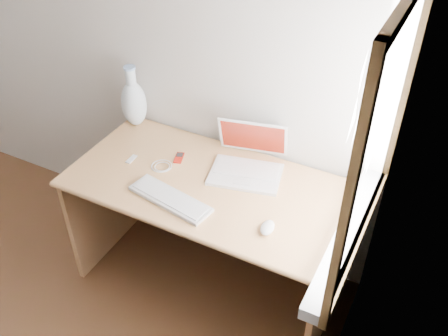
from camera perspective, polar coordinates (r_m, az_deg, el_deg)
The scene contains 10 objects.
back_wall at distance 2.98m, azimuth -15.48°, elevation 16.34°, with size 3.50×0.04×2.60m, color beige.
window at distance 1.92m, azimuth 16.94°, elevation 2.81°, with size 0.11×0.99×1.10m.
desk at distance 2.69m, azimuth -0.94°, elevation -4.18°, with size 1.41×0.70×0.74m.
laptop at distance 2.53m, azimuth 2.96°, elevation 0.67°, with size 0.40×0.37×0.24m.
external_keyboard at distance 2.39m, azimuth -6.17°, elevation -3.50°, with size 0.45×0.20×0.02m.
mouse at distance 2.24m, azimuth 4.99°, elevation -6.80°, with size 0.06×0.10×0.03m, color white.
ipod at distance 2.66m, azimuth -5.17°, elevation 1.18°, with size 0.07×0.10×0.01m.
cable_coil at distance 2.61m, azimuth -7.14°, elevation 0.23°, with size 0.11×0.11×0.01m, color silver.
remote at distance 2.68m, azimuth -10.54°, elevation 1.01°, with size 0.03×0.08×0.01m, color silver.
vase at distance 2.89m, azimuth -10.27°, elevation 7.44°, with size 0.14×0.14×0.37m.
Camera 1 is at (1.91, -0.29, 2.32)m, focal length 40.00 mm.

